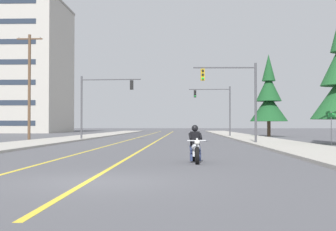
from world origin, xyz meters
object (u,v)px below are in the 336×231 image
at_px(utility_pole_left_near, 29,85).
at_px(conifer_tree_right_verge_far, 269,99).
at_px(traffic_signal_near_left, 99,97).
at_px(traffic_signal_near_right, 238,90).
at_px(street_sign, 331,124).
at_px(motorcycle_with_rider, 195,147).
at_px(traffic_signal_mid_right, 218,103).

distance_m(utility_pole_left_near, conifer_tree_right_verge_far, 29.91).
relative_size(traffic_signal_near_left, utility_pole_left_near, 0.63).
height_order(traffic_signal_near_right, utility_pole_left_near, utility_pole_left_near).
relative_size(traffic_signal_near_right, street_sign, 2.58).
height_order(conifer_tree_right_verge_far, street_sign, conifer_tree_right_verge_far).
distance_m(traffic_signal_near_left, utility_pole_left_near, 6.54).
height_order(motorcycle_with_rider, traffic_signal_near_right, traffic_signal_near_right).
bearing_deg(traffic_signal_near_right, conifer_tree_right_verge_far, 74.15).
bearing_deg(utility_pole_left_near, conifer_tree_right_verge_far, 33.16).
distance_m(motorcycle_with_rider, traffic_signal_mid_right, 39.11).
relative_size(motorcycle_with_rider, utility_pole_left_near, 0.22).
xyz_separation_m(traffic_signal_near_right, utility_pole_left_near, (-18.43, 6.91, 1.07)).
bearing_deg(traffic_signal_near_right, traffic_signal_mid_right, 89.82).
xyz_separation_m(motorcycle_with_rider, traffic_signal_near_right, (3.66, 17.42, 3.51)).
bearing_deg(conifer_tree_right_verge_far, utility_pole_left_near, -146.84).
bearing_deg(conifer_tree_right_verge_far, motorcycle_with_rider, -104.16).
relative_size(traffic_signal_near_right, traffic_signal_mid_right, 1.00).
height_order(traffic_signal_near_right, traffic_signal_near_left, same).
distance_m(conifer_tree_right_verge_far, street_sign, 26.44).
distance_m(utility_pole_left_near, street_sign, 26.71).
xyz_separation_m(traffic_signal_near_right, traffic_signal_near_left, (-12.31, 8.98, 0.06)).
xyz_separation_m(traffic_signal_near_left, utility_pole_left_near, (-6.12, -2.07, 1.00)).
bearing_deg(traffic_signal_near_left, street_sign, -32.93).
bearing_deg(motorcycle_with_rider, traffic_signal_near_right, 78.15).
height_order(traffic_signal_near_left, utility_pole_left_near, utility_pole_left_near).
relative_size(motorcycle_with_rider, conifer_tree_right_verge_far, 0.21).
bearing_deg(conifer_tree_right_verge_far, traffic_signal_near_right, -105.85).
bearing_deg(traffic_signal_near_right, street_sign, -25.82).
height_order(traffic_signal_near_left, traffic_signal_mid_right, same).
relative_size(utility_pole_left_near, conifer_tree_right_verge_far, 0.95).
xyz_separation_m(traffic_signal_mid_right, conifer_tree_right_verge_far, (6.54, 1.92, 0.66)).
bearing_deg(street_sign, traffic_signal_near_left, 147.07).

